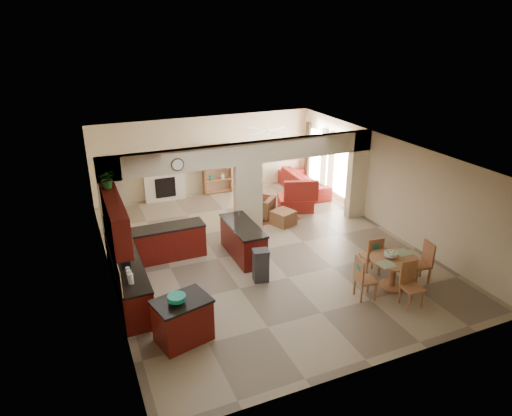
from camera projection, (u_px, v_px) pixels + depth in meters
name	position (u px, v px, depth m)	size (l,w,h in m)	color
floor	(262.00, 250.00, 12.59)	(10.00, 10.00, 0.00)	gray
ceiling	(263.00, 151.00, 11.53)	(10.00, 10.00, 0.00)	white
wall_back	(206.00, 155.00, 16.31)	(8.00, 8.00, 0.00)	#C4B78F
wall_front	(380.00, 302.00, 7.80)	(8.00, 8.00, 0.00)	#C4B78F
wall_left	(105.00, 228.00, 10.61)	(10.00, 10.00, 0.00)	#C4B78F
wall_right	(386.00, 183.00, 13.51)	(10.00, 10.00, 0.00)	#C4B78F
partition_left_pier	(113.00, 210.00, 11.57)	(0.60, 0.25, 2.80)	#C4B78F
partition_center_pier	(248.00, 201.00, 13.02)	(0.80, 0.25, 2.20)	#C4B78F
partition_right_pier	(358.00, 175.00, 14.25)	(0.60, 0.25, 2.80)	#C4B78F
partition_header	(248.00, 153.00, 12.49)	(8.00, 0.25, 0.60)	#C4B78F
kitchen_counter	(143.00, 262.00, 11.02)	(2.52, 3.29, 1.48)	#400907
upper_cabinets	(115.00, 219.00, 9.79)	(0.35, 2.40, 0.90)	#400907
peninsula	(243.00, 240.00, 12.10)	(0.70, 1.85, 0.91)	#400907
wall_clock	(178.00, 165.00, 11.66)	(0.34, 0.34, 0.03)	#472F17
rug	(270.00, 215.00, 14.81)	(1.60, 1.30, 0.01)	brown
fireplace	(164.00, 183.00, 15.89)	(1.60, 0.35, 1.20)	beige
shelving_unit	(217.00, 169.00, 16.48)	(1.00, 0.32, 1.80)	brown
window_a	(341.00, 169.00, 15.53)	(0.02, 0.90, 1.90)	white
window_b	(316.00, 156.00, 16.98)	(0.02, 0.90, 1.90)	white
glazed_door	(328.00, 166.00, 16.31)	(0.02, 0.70, 2.10)	white
drape_a_left	(350.00, 174.00, 15.01)	(0.10, 0.28, 2.30)	#441D1B
drape_a_right	(331.00, 164.00, 16.03)	(0.10, 0.28, 2.30)	#441D1B
drape_b_left	(324.00, 160.00, 16.45)	(0.10, 0.28, 2.30)	#441D1B
drape_b_right	(308.00, 152.00, 17.47)	(0.10, 0.28, 2.30)	#441D1B
ceiling_fan	(267.00, 131.00, 14.71)	(1.00, 1.00, 0.10)	white
kitchen_island	(183.00, 320.00, 8.86)	(1.21, 0.99, 0.92)	#400907
teal_bowl	(177.00, 299.00, 8.58)	(0.35, 0.35, 0.16)	#148B6F
trash_can	(261.00, 267.00, 10.96)	(0.36, 0.30, 0.76)	#2A292C
dining_table	(393.00, 268.00, 10.62)	(1.13, 1.13, 0.77)	brown
fruit_bowl	(391.00, 255.00, 10.53)	(0.31, 0.31, 0.16)	#68A322
sofa	(304.00, 182.00, 16.77)	(1.00, 2.57, 0.75)	maroon
chaise	(295.00, 203.00, 15.23)	(1.11, 0.91, 0.44)	maroon
armchair	(261.00, 207.00, 14.56)	(0.75, 0.77, 0.70)	maroon
ottoman	(283.00, 218.00, 14.08)	(0.62, 0.62, 0.45)	maroon
plant	(107.00, 179.00, 10.18)	(0.39, 0.34, 0.44)	#134312
chair_north	(373.00, 254.00, 11.16)	(0.47, 0.47, 1.02)	brown
chair_east	(424.00, 261.00, 10.88)	(0.47, 0.47, 1.02)	brown
chair_south	(410.00, 282.00, 9.98)	(0.44, 0.44, 1.02)	brown
chair_west	(363.00, 277.00, 10.19)	(0.48, 0.48, 1.02)	brown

